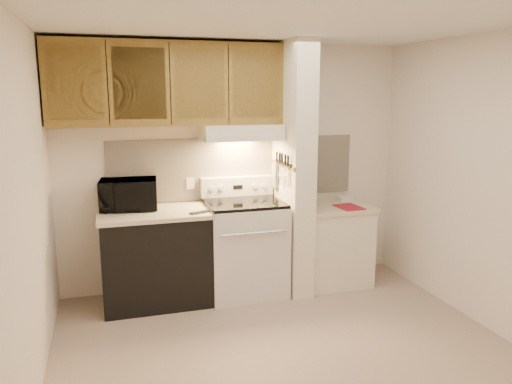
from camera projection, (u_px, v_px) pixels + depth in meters
name	position (u px, v px, depth m)	size (l,w,h in m)	color
floor	(283.00, 345.00, 4.03)	(3.60, 3.60, 0.00)	tan
ceiling	(286.00, 22.00, 3.54)	(3.60, 3.60, 0.00)	white
wall_back	(235.00, 166.00, 5.19)	(3.60, 0.02, 2.50)	white
wall_left	(27.00, 210.00, 3.28)	(0.02, 3.00, 2.50)	white
wall_right	(481.00, 182.00, 4.29)	(0.02, 3.00, 2.50)	white
backsplash	(236.00, 168.00, 5.19)	(2.60, 0.02, 0.63)	#F2E4CB
range_body	(244.00, 249.00, 5.02)	(0.76, 0.65, 0.92)	silver
oven_window	(253.00, 255.00, 4.72)	(0.50, 0.01, 0.30)	black
oven_handle	(254.00, 233.00, 4.64)	(0.02, 0.02, 0.65)	silver
cooktop	(244.00, 203.00, 4.93)	(0.74, 0.64, 0.03)	black
range_backguard	(237.00, 186.00, 5.18)	(0.76, 0.08, 0.20)	silver
range_display	(238.00, 187.00, 5.14)	(0.10, 0.01, 0.04)	black
range_knob_left_outer	(211.00, 189.00, 5.06)	(0.05, 0.05, 0.02)	silver
range_knob_left_inner	(221.00, 188.00, 5.08)	(0.05, 0.05, 0.02)	silver
range_knob_right_inner	(255.00, 186.00, 5.19)	(0.05, 0.05, 0.02)	silver
range_knob_right_outer	(264.00, 186.00, 5.21)	(0.05, 0.05, 0.02)	silver
dishwasher_front	(156.00, 259.00, 4.79)	(1.00, 0.63, 0.87)	black
left_countertop	(154.00, 213.00, 4.70)	(1.04, 0.67, 0.04)	beige
spoon_rest	(200.00, 212.00, 4.62)	(0.20, 0.06, 0.01)	black
teal_jar	(115.00, 203.00, 4.80)	(0.09, 0.09, 0.10)	#1D6763
outlet	(190.00, 183.00, 5.06)	(0.08, 0.01, 0.12)	#F2E8CF
microwave	(129.00, 194.00, 4.74)	(0.53, 0.36, 0.29)	black
partition_pillar	(293.00, 169.00, 5.01)	(0.22, 0.70, 2.50)	#F2ECCC
pillar_trim	(282.00, 165.00, 4.97)	(0.01, 0.70, 0.04)	olive
knife_strip	(283.00, 163.00, 4.91)	(0.02, 0.42, 0.04)	black
knife_blade_a	(287.00, 176.00, 4.79)	(0.01, 0.04, 0.16)	silver
knife_handle_a	(288.00, 161.00, 4.75)	(0.02, 0.02, 0.10)	black
knife_blade_b	(285.00, 176.00, 4.85)	(0.01, 0.04, 0.18)	silver
knife_handle_b	(285.00, 160.00, 4.82)	(0.02, 0.02, 0.10)	black
knife_blade_c	(282.00, 175.00, 4.95)	(0.01, 0.04, 0.20)	silver
knife_handle_c	(282.00, 158.00, 4.91)	(0.02, 0.02, 0.10)	black
knife_blade_d	(280.00, 172.00, 5.00)	(0.01, 0.04, 0.16)	silver
knife_handle_d	(280.00, 157.00, 4.97)	(0.02, 0.02, 0.10)	black
knife_blade_e	(277.00, 172.00, 5.08)	(0.01, 0.04, 0.18)	silver
knife_handle_e	(277.00, 156.00, 5.06)	(0.02, 0.02, 0.10)	black
oven_mitt	(275.00, 175.00, 5.15)	(0.03, 0.11, 0.26)	gray
right_cab_base	(332.00, 246.00, 5.30)	(0.70, 0.60, 0.81)	#F2E8CF
right_countertop	(334.00, 207.00, 5.22)	(0.74, 0.64, 0.04)	beige
red_folder	(349.00, 207.00, 5.10)	(0.22, 0.31, 0.01)	maroon
white_box	(345.00, 198.00, 5.44)	(0.16, 0.10, 0.04)	white
range_hood	(241.00, 132.00, 4.91)	(0.78, 0.44, 0.15)	#F2E8CF
hood_lip	(246.00, 138.00, 4.73)	(0.78, 0.04, 0.06)	#F2E8CF
upper_cabinets	(168.00, 84.00, 4.67)	(2.18, 0.33, 0.77)	olive
cab_door_a	(75.00, 83.00, 4.29)	(0.46, 0.01, 0.63)	olive
cab_gap_a	(108.00, 83.00, 4.37)	(0.01, 0.01, 0.73)	black
cab_door_b	(139.00, 84.00, 4.44)	(0.46, 0.01, 0.63)	olive
cab_gap_b	(170.00, 84.00, 4.52)	(0.01, 0.01, 0.73)	black
cab_door_c	(200.00, 84.00, 4.60)	(0.46, 0.01, 0.63)	olive
cab_gap_c	(229.00, 84.00, 4.67)	(0.01, 0.01, 0.73)	black
cab_door_d	(256.00, 84.00, 4.75)	(0.46, 0.01, 0.63)	olive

